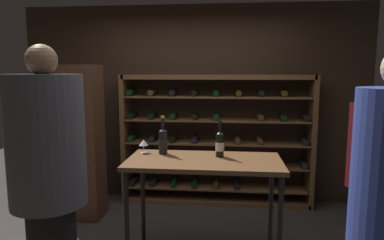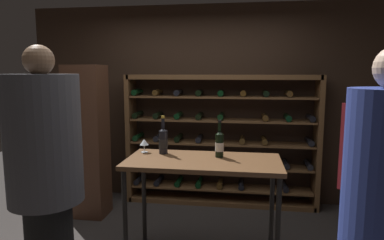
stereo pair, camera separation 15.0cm
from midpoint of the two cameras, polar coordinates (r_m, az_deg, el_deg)
name	(u,v)px [view 2 (the right image)]	position (r m, az deg, el deg)	size (l,w,h in m)	color
back_wall	(199,104)	(4.66, 2.10, 2.72)	(4.65, 0.10, 2.64)	#332319
wine_rack	(219,140)	(4.49, 5.58, -3.44)	(2.51, 0.32, 1.72)	brown
tasting_table	(203,170)	(3.08, 3.29, -8.46)	(1.38, 0.67, 0.98)	brown
person_bystander_dark_jacket	(45,170)	(2.61, -21.93, -7.83)	(0.52, 0.52, 1.94)	black
wine_crate	(48,195)	(4.91, -22.27, -11.64)	(0.48, 0.34, 0.29)	brown
display_cabinet	(87,142)	(4.26, -16.23, -3.54)	(0.44, 0.36, 1.84)	#4C2D1E
wine_bottle_amber_reserve	(219,144)	(3.13, 6.02, -4.04)	(0.08, 0.08, 0.34)	black
wine_bottle_black_capsule	(163,140)	(3.25, -3.54, -3.46)	(0.09, 0.09, 0.37)	black
wine_glass_stemmed_center	(144,143)	(3.32, -6.77, -3.82)	(0.09, 0.09, 0.13)	silver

